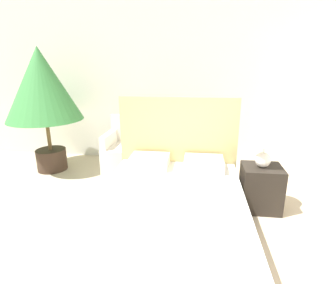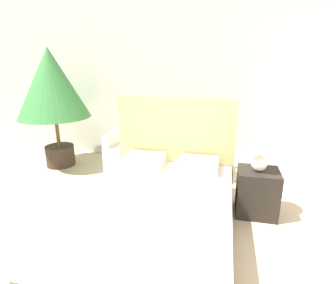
{
  "view_description": "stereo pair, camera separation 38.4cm",
  "coord_description": "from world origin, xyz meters",
  "px_view_note": "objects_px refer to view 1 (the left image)",
  "views": [
    {
      "loc": [
        0.44,
        -1.13,
        1.76
      ],
      "look_at": [
        0.01,
        2.53,
        0.65
      ],
      "focal_mm": 28.0,
      "sensor_mm": 36.0,
      "label": 1
    },
    {
      "loc": [
        0.82,
        -1.06,
        1.76
      ],
      "look_at": [
        0.01,
        2.53,
        0.65
      ],
      "focal_mm": 28.0,
      "sensor_mm": 36.0,
      "label": 2
    }
  ],
  "objects_px": {
    "potted_palm": "(42,88)",
    "table_lamp": "(265,142)",
    "armchair_near_window_left": "(127,155)",
    "nightstand": "(261,188)",
    "bed": "(170,213)",
    "armchair_near_window_right": "(193,158)"
  },
  "relations": [
    {
      "from": "armchair_near_window_left",
      "to": "table_lamp",
      "type": "xyz_separation_m",
      "value": [
        1.94,
        -0.95,
        0.58
      ]
    },
    {
      "from": "armchair_near_window_left",
      "to": "table_lamp",
      "type": "relative_size",
      "value": 1.94
    },
    {
      "from": "potted_palm",
      "to": "armchair_near_window_right",
      "type": "bearing_deg",
      "value": 1.14
    },
    {
      "from": "bed",
      "to": "nightstand",
      "type": "distance_m",
      "value": 1.27
    },
    {
      "from": "armchair_near_window_left",
      "to": "armchair_near_window_right",
      "type": "distance_m",
      "value": 1.1
    },
    {
      "from": "armchair_near_window_left",
      "to": "nightstand",
      "type": "relative_size",
      "value": 1.63
    },
    {
      "from": "armchair_near_window_left",
      "to": "potted_palm",
      "type": "xyz_separation_m",
      "value": [
        -1.32,
        -0.05,
        1.08
      ]
    },
    {
      "from": "bed",
      "to": "armchair_near_window_right",
      "type": "height_order",
      "value": "bed"
    },
    {
      "from": "bed",
      "to": "armchair_near_window_left",
      "type": "height_order",
      "value": "bed"
    },
    {
      "from": "bed",
      "to": "nightstand",
      "type": "xyz_separation_m",
      "value": [
        1.05,
        0.71,
        -0.01
      ]
    },
    {
      "from": "bed",
      "to": "table_lamp",
      "type": "height_order",
      "value": "bed"
    },
    {
      "from": "bed",
      "to": "potted_palm",
      "type": "bearing_deg",
      "value": 144.18
    },
    {
      "from": "bed",
      "to": "armchair_near_window_left",
      "type": "distance_m",
      "value": 1.88
    },
    {
      "from": "potted_palm",
      "to": "table_lamp",
      "type": "height_order",
      "value": "potted_palm"
    },
    {
      "from": "armchair_near_window_left",
      "to": "potted_palm",
      "type": "height_order",
      "value": "potted_palm"
    },
    {
      "from": "armchair_near_window_right",
      "to": "potted_palm",
      "type": "xyz_separation_m",
      "value": [
        -2.41,
        -0.05,
        1.08
      ]
    },
    {
      "from": "armchair_near_window_right",
      "to": "nightstand",
      "type": "distance_m",
      "value": 1.27
    },
    {
      "from": "bed",
      "to": "armchair_near_window_left",
      "type": "bearing_deg",
      "value": 118.63
    },
    {
      "from": "bed",
      "to": "nightstand",
      "type": "relative_size",
      "value": 3.76
    },
    {
      "from": "nightstand",
      "to": "bed",
      "type": "bearing_deg",
      "value": -146.14
    },
    {
      "from": "potted_palm",
      "to": "nightstand",
      "type": "xyz_separation_m",
      "value": [
        3.27,
        -0.89,
        -1.1
      ]
    },
    {
      "from": "armchair_near_window_left",
      "to": "armchair_near_window_right",
      "type": "bearing_deg",
      "value": 0.96
    }
  ]
}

